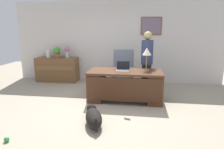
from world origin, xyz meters
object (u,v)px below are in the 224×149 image
at_px(desk, 125,85).
at_px(dog_lying, 93,117).
at_px(potted_plant, 57,52).
at_px(vase_with_flowers, 67,51).
at_px(laptop, 123,68).
at_px(vase_empty, 48,54).
at_px(credenza, 57,69).
at_px(dog_toy_ball, 7,139).
at_px(person_standing, 147,62).
at_px(armchair, 123,73).
at_px(desk_lamp, 147,53).
at_px(dog_toy_plush, 127,118).

xyz_separation_m(desk, dog_lying, (-0.49, -1.40, -0.26)).
bearing_deg(potted_plant, vase_with_flowers, 0.00).
relative_size(laptop, vase_empty, 1.26).
bearing_deg(credenza, vase_empty, 179.75).
distance_m(desk, laptop, 0.42).
bearing_deg(laptop, potted_plant, 147.12).
distance_m(vase_empty, dog_toy_ball, 4.05).
height_order(person_standing, laptop, person_standing).
height_order(armchair, vase_empty, armchair).
bearing_deg(laptop, credenza, 147.37).
relative_size(desk, person_standing, 1.06).
relative_size(desk, desk_lamp, 3.22).
relative_size(person_standing, vase_with_flowers, 4.68).
distance_m(vase_with_flowers, vase_empty, 0.69).
xyz_separation_m(laptop, dog_toy_ball, (-1.69, -2.27, -0.78)).
height_order(desk, vase_empty, vase_empty).
bearing_deg(desk, dog_lying, -109.29).
distance_m(desk, dog_toy_ball, 2.84).
bearing_deg(laptop, desk_lamp, 10.34).
bearing_deg(person_standing, desk_lamp, -92.88).
bearing_deg(desk_lamp, potted_plant, 154.14).
height_order(vase_with_flowers, vase_empty, vase_with_flowers).
relative_size(credenza, vase_empty, 5.61).
xyz_separation_m(dog_lying, vase_empty, (-2.27, 3.01, 0.80)).
height_order(dog_toy_ball, dog_toy_plush, dog_toy_ball).
bearing_deg(credenza, desk, -33.10).
bearing_deg(dog_toy_ball, credenza, 100.63).
relative_size(desk, dog_lying, 2.15).
distance_m(desk, dog_lying, 1.51).
bearing_deg(person_standing, credenza, 163.67).
bearing_deg(credenza, armchair, -15.87).
bearing_deg(dog_toy_ball, desk_lamp, 46.28).
height_order(person_standing, dog_toy_plush, person_standing).
bearing_deg(potted_plant, dog_toy_ball, -79.68).
relative_size(desk, vase_with_flowers, 4.97).
bearing_deg(laptop, vase_with_flowers, 142.71).
height_order(person_standing, desk_lamp, person_standing).
bearing_deg(person_standing, dog_toy_ball, -128.14).
bearing_deg(vase_with_flowers, dog_lying, -62.08).
bearing_deg(armchair, laptop, -85.36).
height_order(desk_lamp, vase_with_flowers, desk_lamp).
relative_size(armchair, person_standing, 0.69).
height_order(desk, armchair, armchair).
relative_size(laptop, dog_toy_ball, 3.68).
xyz_separation_m(desk, laptop, (-0.06, 0.07, 0.41)).
relative_size(armchair, desk_lamp, 2.10).
distance_m(person_standing, dog_toy_plush, 2.05).
xyz_separation_m(desk, potted_plant, (-2.45, 1.61, 0.61)).
xyz_separation_m(credenza, vase_empty, (-0.30, 0.00, 0.54)).
bearing_deg(potted_plant, dog_lying, -56.98).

